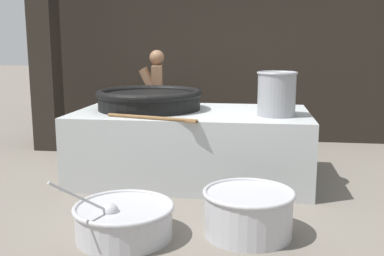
{
  "coord_description": "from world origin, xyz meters",
  "views": [
    {
      "loc": [
        0.79,
        -5.6,
        1.71
      ],
      "look_at": [
        0.0,
        0.0,
        0.66
      ],
      "focal_mm": 42.0,
      "sensor_mm": 36.0,
      "label": 1
    }
  ],
  "objects_px": {
    "cook": "(157,99)",
    "giant_wok_near": "(149,99)",
    "prep_bowl_vegetables": "(124,219)",
    "prep_bowl_meat": "(248,210)",
    "stock_pot": "(277,93)"
  },
  "relations": [
    {
      "from": "cook",
      "to": "giant_wok_near",
      "type": "bearing_deg",
      "value": 87.59
    },
    {
      "from": "prep_bowl_vegetables",
      "to": "prep_bowl_meat",
      "type": "bearing_deg",
      "value": 11.08
    },
    {
      "from": "prep_bowl_meat",
      "to": "prep_bowl_vegetables",
      "type": "bearing_deg",
      "value": -168.92
    },
    {
      "from": "cook",
      "to": "stock_pot",
      "type": "bearing_deg",
      "value": 131.2
    },
    {
      "from": "giant_wok_near",
      "to": "stock_pot",
      "type": "bearing_deg",
      "value": -11.34
    },
    {
      "from": "cook",
      "to": "prep_bowl_vegetables",
      "type": "relative_size",
      "value": 1.54
    },
    {
      "from": "giant_wok_near",
      "to": "cook",
      "type": "relative_size",
      "value": 0.84
    },
    {
      "from": "cook",
      "to": "prep_bowl_meat",
      "type": "xyz_separation_m",
      "value": [
        1.47,
        -2.87,
        -0.65
      ]
    },
    {
      "from": "stock_pot",
      "to": "cook",
      "type": "height_order",
      "value": "cook"
    },
    {
      "from": "stock_pot",
      "to": "prep_bowl_meat",
      "type": "height_order",
      "value": "stock_pot"
    },
    {
      "from": "giant_wok_near",
      "to": "stock_pot",
      "type": "distance_m",
      "value": 1.65
    },
    {
      "from": "cook",
      "to": "prep_bowl_meat",
      "type": "relative_size",
      "value": 1.95
    },
    {
      "from": "cook",
      "to": "prep_bowl_vegetables",
      "type": "bearing_deg",
      "value": 86.91
    },
    {
      "from": "prep_bowl_vegetables",
      "to": "cook",
      "type": "bearing_deg",
      "value": 96.74
    },
    {
      "from": "stock_pot",
      "to": "cook",
      "type": "relative_size",
      "value": 0.32
    }
  ]
}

